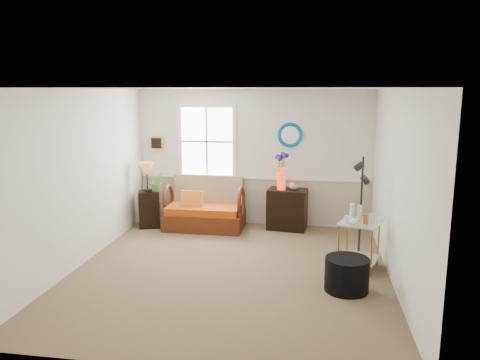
# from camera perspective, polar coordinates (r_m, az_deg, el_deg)

# --- Properties ---
(floor) EXTENTS (4.50, 5.00, 0.01)m
(floor) POSITION_cam_1_polar(r_m,az_deg,el_deg) (6.93, -1.17, -10.93)
(floor) COLOR #836E4E
(floor) RESTS_ON ground
(ceiling) EXTENTS (4.50, 5.00, 0.01)m
(ceiling) POSITION_cam_1_polar(r_m,az_deg,el_deg) (6.44, -1.26, 11.09)
(ceiling) COLOR white
(ceiling) RESTS_ON walls
(walls) EXTENTS (4.51, 5.01, 2.60)m
(walls) POSITION_cam_1_polar(r_m,az_deg,el_deg) (6.56, -1.21, -0.34)
(walls) COLOR silver
(walls) RESTS_ON floor
(wainscot) EXTENTS (4.46, 0.02, 0.90)m
(wainscot) POSITION_cam_1_polar(r_m,az_deg,el_deg) (9.14, 1.57, -2.57)
(wainscot) COLOR tan
(wainscot) RESTS_ON walls
(chair_rail) EXTENTS (4.46, 0.04, 0.06)m
(chair_rail) POSITION_cam_1_polar(r_m,az_deg,el_deg) (9.03, 1.57, 0.32)
(chair_rail) COLOR white
(chair_rail) RESTS_ON walls
(window) EXTENTS (1.14, 0.06, 1.44)m
(window) POSITION_cam_1_polar(r_m,az_deg,el_deg) (9.09, -4.06, 4.70)
(window) COLOR white
(window) RESTS_ON walls
(picture) EXTENTS (0.28, 0.03, 0.28)m
(picture) POSITION_cam_1_polar(r_m,az_deg,el_deg) (9.39, -10.13, 4.45)
(picture) COLOR #B49228
(picture) RESTS_ON walls
(mirror) EXTENTS (0.47, 0.07, 0.47)m
(mirror) POSITION_cam_1_polar(r_m,az_deg,el_deg) (8.86, 6.12, 5.48)
(mirror) COLOR #0471C7
(mirror) RESTS_ON walls
(loveseat) EXTENTS (1.47, 0.84, 0.95)m
(loveseat) POSITION_cam_1_polar(r_m,az_deg,el_deg) (8.82, -4.35, -2.90)
(loveseat) COLOR #53210A
(loveseat) RESTS_ON floor
(throw_pillow) EXTENTS (0.42, 0.11, 0.42)m
(throw_pillow) POSITION_cam_1_polar(r_m,az_deg,el_deg) (8.81, -5.86, -2.67)
(throw_pillow) COLOR #E55605
(throw_pillow) RESTS_ON loveseat
(lamp_stand) EXTENTS (0.49, 0.49, 0.69)m
(lamp_stand) POSITION_cam_1_polar(r_m,az_deg,el_deg) (9.11, -10.98, -3.49)
(lamp_stand) COLOR black
(lamp_stand) RESTS_ON floor
(table_lamp) EXTENTS (0.38, 0.38, 0.56)m
(table_lamp) POSITION_cam_1_polar(r_m,az_deg,el_deg) (8.96, -11.26, 0.34)
(table_lamp) COLOR #C28827
(table_lamp) RESTS_ON lamp_stand
(potted_plant) EXTENTS (0.34, 0.38, 0.29)m
(potted_plant) POSITION_cam_1_polar(r_m,az_deg,el_deg) (8.98, -10.11, -0.47)
(potted_plant) COLOR #58853D
(potted_plant) RESTS_ON lamp_stand
(cabinet) EXTENTS (0.76, 0.54, 0.76)m
(cabinet) POSITION_cam_1_polar(r_m,az_deg,el_deg) (8.83, 5.77, -3.56)
(cabinet) COLOR black
(cabinet) RESTS_ON floor
(flower_vase) EXTENTS (0.24, 0.24, 0.68)m
(flower_vase) POSITION_cam_1_polar(r_m,az_deg,el_deg) (8.66, 5.09, 1.06)
(flower_vase) COLOR red
(flower_vase) RESTS_ON cabinet
(side_table) EXTENTS (0.70, 0.70, 0.70)m
(side_table) POSITION_cam_1_polar(r_m,az_deg,el_deg) (7.10, 14.29, -7.73)
(side_table) COLOR #B18022
(side_table) RESTS_ON floor
(tabletop_items) EXTENTS (0.50, 0.50, 0.24)m
(tabletop_items) POSITION_cam_1_polar(r_m,az_deg,el_deg) (6.95, 14.30, -4.07)
(tabletop_items) COLOR silver
(tabletop_items) RESTS_ON side_table
(floor_lamp) EXTENTS (0.30, 0.30, 1.62)m
(floor_lamp) POSITION_cam_1_polar(r_m,az_deg,el_deg) (7.25, 14.50, -3.57)
(floor_lamp) COLOR black
(floor_lamp) RESTS_ON floor
(ottoman) EXTENTS (0.75, 0.75, 0.44)m
(ottoman) POSITION_cam_1_polar(r_m,az_deg,el_deg) (6.36, 12.89, -11.15)
(ottoman) COLOR black
(ottoman) RESTS_ON floor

